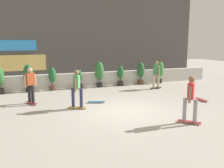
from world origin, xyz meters
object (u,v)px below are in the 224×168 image
at_px(potted_plant_1, 28,76).
at_px(skateboard_aside, 96,102).
at_px(skater_by_wall_right, 156,74).
at_px(potted_plant_6, 141,72).
at_px(skater_mid_plaza, 77,87).
at_px(potted_plant_3, 79,79).
at_px(potted_plant_5, 120,75).
at_px(potted_plant_7, 160,71).
at_px(potted_plant_2, 52,77).
at_px(skater_far_left, 31,84).
at_px(skater_by_wall_left, 191,98).
at_px(skateboard_near_camera, 202,100).
at_px(potted_plant_4, 99,72).

distance_m(potted_plant_1, skateboard_aside, 4.87).
relative_size(skater_by_wall_right, skateboard_aside, 2.07).
bearing_deg(potted_plant_6, potted_plant_1, 180.00).
bearing_deg(skater_mid_plaza, potted_plant_3, 75.84).
distance_m(potted_plant_5, potted_plant_7, 2.97).
xyz_separation_m(potted_plant_1, potted_plant_2, (1.34, 0.00, -0.15)).
relative_size(potted_plant_5, skater_far_left, 0.77).
xyz_separation_m(potted_plant_1, potted_plant_5, (5.70, 0.00, -0.21)).
xyz_separation_m(potted_plant_3, skater_far_left, (-2.96, -2.98, 0.32)).
relative_size(skater_by_wall_left, skater_far_left, 1.00).
xyz_separation_m(skater_by_wall_right, skateboard_aside, (-4.46, -2.07, -0.88)).
relative_size(potted_plant_7, skateboard_aside, 1.83).
bearing_deg(skateboard_aside, potted_plant_1, 126.64).
bearing_deg(potted_plant_5, skateboard_aside, -126.43).
xyz_separation_m(potted_plant_6, skater_by_wall_left, (-2.09, -7.81, 0.07)).
relative_size(skateboard_near_camera, skateboard_aside, 0.98).
bearing_deg(potted_plant_7, potted_plant_4, 180.00).
bearing_deg(potted_plant_3, skateboard_near_camera, -47.15).
distance_m(potted_plant_5, skateboard_near_camera, 5.70).
bearing_deg(potted_plant_6, skater_by_wall_left, -104.95).
bearing_deg(skateboard_aside, potted_plant_6, 41.70).
distance_m(potted_plant_6, skater_mid_plaza, 7.03).
xyz_separation_m(potted_plant_6, skater_mid_plaza, (-5.38, -4.53, 0.07)).
xyz_separation_m(potted_plant_2, skateboard_near_camera, (6.48, -5.25, -0.72)).
distance_m(skater_by_wall_left, skater_far_left, 7.03).
relative_size(potted_plant_1, skateboard_near_camera, 1.97).
relative_size(potted_plant_4, potted_plant_5, 1.23).
bearing_deg(potted_plant_1, skater_by_wall_left, -56.90).
distance_m(potted_plant_3, skater_mid_plaza, 4.68).
xyz_separation_m(potted_plant_6, skateboard_near_camera, (0.64, -5.25, -0.80)).
bearing_deg(skater_by_wall_right, potted_plant_4, 149.91).
height_order(skater_far_left, skater_by_wall_right, same).
bearing_deg(potted_plant_3, potted_plant_4, -0.00).
xyz_separation_m(potted_plant_2, potted_plant_4, (2.91, -0.00, 0.17)).
height_order(potted_plant_1, skater_far_left, skater_far_left).
bearing_deg(skateboard_aside, potted_plant_2, 111.60).
xyz_separation_m(skateboard_near_camera, skateboard_aside, (-4.96, 1.41, 0.00)).
xyz_separation_m(skater_by_wall_right, skateboard_near_camera, (0.50, -3.48, -0.88)).
height_order(skater_far_left, skateboard_near_camera, skater_far_left).
xyz_separation_m(potted_plant_2, skater_by_wall_right, (5.98, -1.78, 0.16)).
relative_size(potted_plant_6, skateboard_aside, 1.82).
height_order(potted_plant_4, potted_plant_5, potted_plant_4).
height_order(potted_plant_7, skateboard_near_camera, potted_plant_7).
bearing_deg(skateboard_near_camera, potted_plant_5, 111.96).
distance_m(potted_plant_2, skater_mid_plaza, 4.55).
distance_m(potted_plant_7, skater_by_wall_left, 8.59).
bearing_deg(potted_plant_3, potted_plant_2, 180.00).
xyz_separation_m(potted_plant_3, potted_plant_4, (1.31, -0.00, 0.33)).
relative_size(potted_plant_3, skater_mid_plaza, 0.70).
distance_m(skater_mid_plaza, skater_by_wall_left, 4.65).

